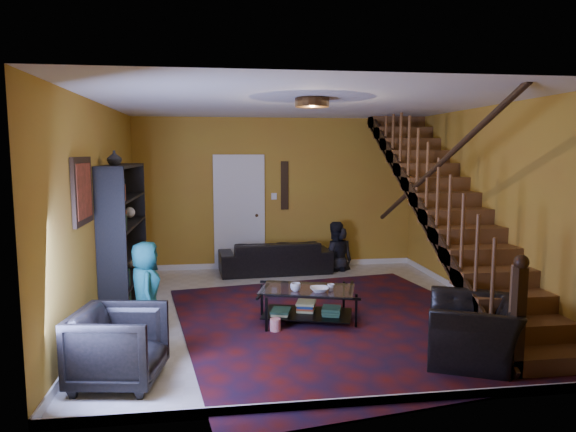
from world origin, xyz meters
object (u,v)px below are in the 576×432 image
armchair_left (119,346)px  armchair_right (473,331)px  bookshelf (125,239)px  coffee_table (307,303)px  sofa (275,257)px

armchair_left → armchair_right: (3.55, 0.03, -0.04)m
armchair_left → armchair_right: armchair_left is taller
armchair_left → armchair_right: 3.55m
bookshelf → coffee_table: 2.74m
bookshelf → armchair_right: (3.90, -2.54, -0.64)m
bookshelf → coffee_table: (2.42, -1.09, -0.71)m
sofa → armchair_left: 4.69m
bookshelf → sofa: 2.95m
bookshelf → sofa: bookshelf is taller
sofa → armchair_right: 4.52m
armchair_left → coffee_table: armchair_left is taller
bookshelf → armchair_left: bearing=-82.1°
armchair_left → armchair_right: bearing=-80.5°
armchair_right → coffee_table: (-1.49, 1.44, -0.07)m
armchair_left → bookshelf: bearing=16.9°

